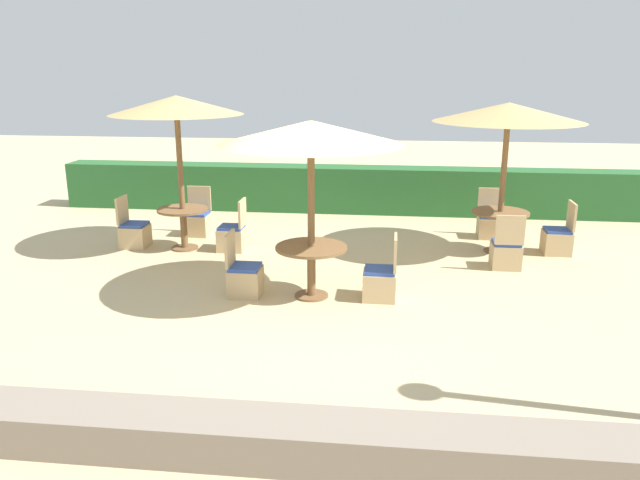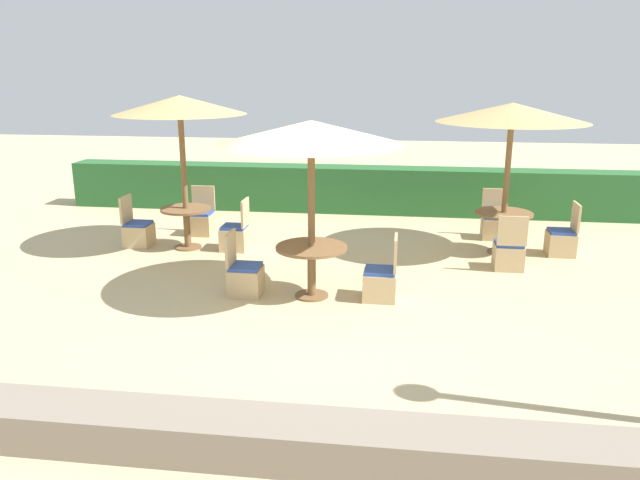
# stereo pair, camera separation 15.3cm
# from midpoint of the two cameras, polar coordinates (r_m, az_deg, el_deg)

# --- Properties ---
(ground_plane) EXTENTS (40.00, 40.00, 0.00)m
(ground_plane) POSITION_cam_midpoint_polar(r_m,az_deg,el_deg) (8.29, -0.02, -7.13)
(ground_plane) COLOR #C6B284
(hedge_row) EXTENTS (13.00, 0.70, 1.02)m
(hedge_row) POSITION_cam_midpoint_polar(r_m,az_deg,el_deg) (14.09, 3.35, 4.65)
(hedge_row) COLOR #28602D
(hedge_row) RESTS_ON ground_plane
(stone_border) EXTENTS (10.00, 0.56, 0.37)m
(stone_border) POSITION_cam_midpoint_polar(r_m,az_deg,el_deg) (5.53, -4.43, -17.62)
(stone_border) COLOR gray
(stone_border) RESTS_ON ground_plane
(parasol_center) EXTENTS (2.53, 2.53, 2.51)m
(parasol_center) POSITION_cam_midpoint_polar(r_m,az_deg,el_deg) (8.47, -0.29, 9.73)
(parasol_center) COLOR brown
(parasol_center) RESTS_ON ground_plane
(round_table_center) EXTENTS (1.02, 1.02, 0.75)m
(round_table_center) POSITION_cam_midpoint_polar(r_m,az_deg,el_deg) (8.83, -0.28, -1.64)
(round_table_center) COLOR brown
(round_table_center) RESTS_ON ground_plane
(patio_chair_center_west) EXTENTS (0.46, 0.46, 0.93)m
(patio_chair_center_west) POSITION_cam_midpoint_polar(r_m,az_deg,el_deg) (9.07, -6.43, -3.40)
(patio_chair_center_west) COLOR tan
(patio_chair_center_west) RESTS_ON ground_plane
(patio_chair_center_east) EXTENTS (0.46, 0.46, 0.93)m
(patio_chair_center_east) POSITION_cam_midpoint_polar(r_m,az_deg,el_deg) (8.88, 6.08, -3.80)
(patio_chair_center_east) COLOR tan
(patio_chair_center_east) RESTS_ON ground_plane
(parasol_back_right) EXTENTS (2.54, 2.54, 2.61)m
(parasol_back_right) POSITION_cam_midpoint_polar(r_m,az_deg,el_deg) (11.11, 17.55, 10.99)
(parasol_back_right) COLOR brown
(parasol_back_right) RESTS_ON ground_plane
(round_table_back_right) EXTENTS (0.99, 0.99, 0.74)m
(round_table_back_right) POSITION_cam_midpoint_polar(r_m,az_deg,el_deg) (11.40, 16.78, 1.61)
(round_table_back_right) COLOR brown
(round_table_back_right) RESTS_ON ground_plane
(patio_chair_back_right_south) EXTENTS (0.46, 0.46, 0.93)m
(patio_chair_back_right_south) POSITION_cam_midpoint_polar(r_m,az_deg,el_deg) (10.60, 17.26, -1.19)
(patio_chair_back_right_south) COLOR tan
(patio_chair_back_right_south) RESTS_ON ground_plane
(patio_chair_back_right_north) EXTENTS (0.46, 0.46, 0.93)m
(patio_chair_back_right_north) POSITION_cam_midpoint_polar(r_m,az_deg,el_deg) (12.40, 15.97, 1.35)
(patio_chair_back_right_north) COLOR tan
(patio_chair_back_right_north) RESTS_ON ground_plane
(patio_chair_back_right_east) EXTENTS (0.46, 0.46, 0.93)m
(patio_chair_back_right_east) POSITION_cam_midpoint_polar(r_m,az_deg,el_deg) (11.69, 21.58, -0.04)
(patio_chair_back_right_east) COLOR tan
(patio_chair_back_right_east) RESTS_ON ground_plane
(parasol_back_left) EXTENTS (2.29, 2.29, 2.72)m
(parasol_back_left) POSITION_cam_midpoint_polar(r_m,az_deg,el_deg) (11.15, -12.31, 11.89)
(parasol_back_left) COLOR brown
(parasol_back_left) RESTS_ON ground_plane
(round_table_back_left) EXTENTS (0.90, 0.90, 0.74)m
(round_table_back_left) POSITION_cam_midpoint_polar(r_m,az_deg,el_deg) (11.45, -11.74, 1.93)
(round_table_back_left) COLOR brown
(round_table_back_left) RESTS_ON ground_plane
(patio_chair_back_left_east) EXTENTS (0.46, 0.46, 0.93)m
(patio_chair_back_left_east) POSITION_cam_midpoint_polar(r_m,az_deg,el_deg) (11.27, -7.35, 0.40)
(patio_chair_back_left_east) COLOR tan
(patio_chair_back_left_east) RESTS_ON ground_plane
(patio_chair_back_left_north) EXTENTS (0.46, 0.46, 0.93)m
(patio_chair_back_left_north) POSITION_cam_midpoint_polar(r_m,az_deg,el_deg) (12.41, -10.45, 1.71)
(patio_chair_back_left_north) COLOR tan
(patio_chair_back_left_north) RESTS_ON ground_plane
(patio_chair_back_left_west) EXTENTS (0.46, 0.46, 0.93)m
(patio_chair_back_left_west) POSITION_cam_midpoint_polar(r_m,az_deg,el_deg) (11.86, -15.96, 0.70)
(patio_chair_back_left_west) COLOR tan
(patio_chair_back_left_west) RESTS_ON ground_plane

